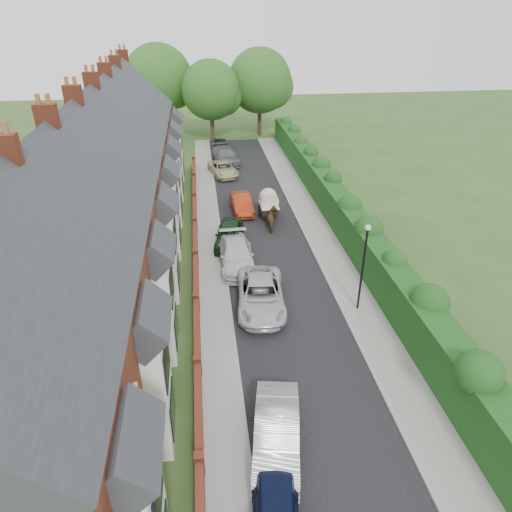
{
  "coord_description": "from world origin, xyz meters",
  "views": [
    {
      "loc": [
        -4.67,
        -15.6,
        14.82
      ],
      "look_at": [
        -1.86,
        6.81,
        2.2
      ],
      "focal_mm": 32.0,
      "sensor_mm": 36.0,
      "label": 1
    }
  ],
  "objects": [
    {
      "name": "car_grey",
      "position": [
        -2.05,
        31.04,
        0.78
      ],
      "size": [
        3.0,
        5.65,
        1.56
      ],
      "primitive_type": "imported",
      "rotation": [
        0.0,
        0.0,
        0.16
      ],
      "color": "slate",
      "rests_on": "ground"
    },
    {
      "name": "car_silver_a",
      "position": [
        -2.47,
        -4.2,
        0.78
      ],
      "size": [
        2.46,
        4.96,
        1.56
      ],
      "primitive_type": "imported",
      "rotation": [
        0.0,
        0.0,
        -0.18
      ],
      "color": "silver",
      "rests_on": "ground"
    },
    {
      "name": "tree_far_right",
      "position": [
        3.39,
        42.08,
        6.31
      ],
      "size": [
        7.98,
        7.6,
        10.31
      ],
      "color": "#332316",
      "rests_on": "ground"
    },
    {
      "name": "hedge",
      "position": [
        5.4,
        11.0,
        1.6
      ],
      "size": [
        2.1,
        58.0,
        2.85
      ],
      "color": "#143C13",
      "rests_on": "ground"
    },
    {
      "name": "kerb_house_side",
      "position": [
        -3.55,
        11.0,
        0.07
      ],
      "size": [
        0.18,
        58.0,
        0.13
      ],
      "primitive_type": "cube",
      "color": "gray",
      "rests_on": "ground"
    },
    {
      "name": "car_black",
      "position": [
        -2.21,
        35.75,
        0.67
      ],
      "size": [
        1.84,
        4.01,
        1.33
      ],
      "primitive_type": "imported",
      "rotation": [
        0.0,
        0.0,
        0.07
      ],
      "color": "black",
      "rests_on": "ground"
    },
    {
      "name": "horse",
      "position": [
        0.37,
        14.57,
        0.8
      ],
      "size": [
        0.94,
        1.94,
        1.61
      ],
      "primitive_type": "imported",
      "rotation": [
        0.0,
        0.0,
        3.1
      ],
      "color": "brown",
      "rests_on": "ground"
    },
    {
      "name": "car_green",
      "position": [
        -3.0,
        12.6,
        0.77
      ],
      "size": [
        2.55,
        4.75,
        1.54
      ],
      "primitive_type": "imported",
      "rotation": [
        0.0,
        0.0,
        -0.17
      ],
      "color": "black",
      "rests_on": "ground"
    },
    {
      "name": "lamppost",
      "position": [
        3.4,
        4.0,
        3.3
      ],
      "size": [
        0.32,
        0.32,
        5.16
      ],
      "color": "black",
      "rests_on": "ground"
    },
    {
      "name": "pavement_house_side",
      "position": [
        -4.35,
        11.0,
        0.06
      ],
      "size": [
        1.7,
        58.0,
        0.12
      ],
      "primitive_type": "cube",
      "color": "gray",
      "rests_on": "ground"
    },
    {
      "name": "car_beige",
      "position": [
        -2.55,
        27.19,
        0.64
      ],
      "size": [
        3.06,
        4.94,
        1.28
      ],
      "primitive_type": "imported",
      "rotation": [
        0.0,
        0.0,
        0.22
      ],
      "color": "#C1B98B",
      "rests_on": "ground"
    },
    {
      "name": "terrace_row",
      "position": [
        -10.87,
        9.98,
        4.47
      ],
      "size": [
        9.05,
        40.5,
        11.5
      ],
      "color": "brown",
      "rests_on": "ground"
    },
    {
      "name": "tree_far_back",
      "position": [
        -8.59,
        43.08,
        6.62
      ],
      "size": [
        8.4,
        8.0,
        10.82
      ],
      "color": "#332316",
      "rests_on": "ground"
    },
    {
      "name": "car_red",
      "position": [
        -1.6,
        18.2,
        0.69
      ],
      "size": [
        1.65,
        4.26,
        1.38
      ],
      "primitive_type": "imported",
      "rotation": [
        0.0,
        0.0,
        0.05
      ],
      "color": "#A12A11",
      "rests_on": "ground"
    },
    {
      "name": "horse_cart",
      "position": [
        0.37,
        16.63,
        1.3
      ],
      "size": [
        1.42,
        3.15,
        2.27
      ],
      "color": "black",
      "rests_on": "ground"
    },
    {
      "name": "ground",
      "position": [
        0.0,
        0.0,
        0.0
      ],
      "size": [
        140.0,
        140.0,
        0.0
      ],
      "primitive_type": "plane",
      "color": "#2D4C1E",
      "rests_on": "ground"
    },
    {
      "name": "kerb_hedge_side",
      "position": [
        2.55,
        11.0,
        0.07
      ],
      "size": [
        0.18,
        58.0,
        0.13
      ],
      "primitive_type": "cube",
      "color": "gray",
      "rests_on": "ground"
    },
    {
      "name": "car_silver_b",
      "position": [
        -1.83,
        5.0,
        0.77
      ],
      "size": [
        3.0,
        5.71,
        1.53
      ],
      "primitive_type": "imported",
      "rotation": [
        0.0,
        0.0,
        -0.09
      ],
      "color": "silver",
      "rests_on": "ground"
    },
    {
      "name": "road",
      "position": [
        -0.5,
        11.0,
        0.01
      ],
      "size": [
        6.0,
        58.0,
        0.02
      ],
      "primitive_type": "cube",
      "color": "black",
      "rests_on": "ground"
    },
    {
      "name": "car_white",
      "position": [
        -2.76,
        9.6,
        0.76
      ],
      "size": [
        2.21,
        5.28,
        1.52
      ],
      "primitive_type": "imported",
      "rotation": [
        0.0,
        0.0,
        0.01
      ],
      "color": "silver",
      "rests_on": "ground"
    },
    {
      "name": "pavement_hedge_side",
      "position": [
        3.6,
        11.0,
        0.06
      ],
      "size": [
        2.2,
        58.0,
        0.12
      ],
      "primitive_type": "cube",
      "color": "gray",
      "rests_on": "ground"
    },
    {
      "name": "tree_far_left",
      "position": [
        -2.65,
        40.08,
        5.71
      ],
      "size": [
        7.14,
        6.8,
        9.29
      ],
      "color": "#332316",
      "rests_on": "ground"
    },
    {
      "name": "garden_wall_row",
      "position": [
        -5.35,
        10.0,
        0.46
      ],
      "size": [
        0.35,
        40.35,
        1.1
      ],
      "color": "brown",
      "rests_on": "ground"
    }
  ]
}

